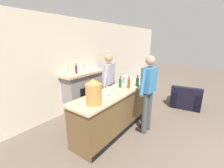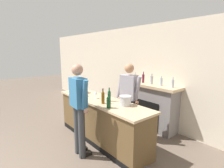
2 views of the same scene
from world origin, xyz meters
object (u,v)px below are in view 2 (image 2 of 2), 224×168
Objects in this scene: person_customer at (79,106)px; ice_bucket_steel at (125,101)px; fireplace_stone at (151,106)px; wine_bottle_cabernet_heavy at (103,97)px; wine_bottle_merlot_tall at (109,95)px; wine_glass_by_dispenser at (85,91)px; person_bartender at (129,98)px; copper_dispenser at (75,84)px; wine_glass_near_bucket at (96,93)px; wine_bottle_chardonnay_pale at (109,101)px.

ice_bucket_steel is at bearing 61.04° from person_customer.
fireplace_stone is 4.88× the size of wine_bottle_cabernet_heavy.
fireplace_stone is 5.21× the size of wine_bottle_merlot_tall.
person_bartender is at bearing 37.83° from wine_glass_by_dispenser.
copper_dispenser reaches higher than wine_bottle_merlot_tall.
wine_bottle_merlot_tall is 0.72m from wine_glass_by_dispenser.
wine_bottle_cabernet_heavy reaches higher than wine_glass_near_bucket.
wine_bottle_chardonnay_pale is at bearing -16.29° from wine_bottle_cabernet_heavy.
wine_glass_near_bucket is (-0.81, -0.15, 0.03)m from ice_bucket_steel.
wine_bottle_merlot_tall is (-0.44, -0.05, 0.03)m from ice_bucket_steel.
person_customer is 6.12× the size of wine_bottle_merlot_tall.
wine_glass_near_bucket is at bearing 6.08° from copper_dispenser.
wine_bottle_cabernet_heavy is at bearing -14.87° from wine_glass_near_bucket.
fireplace_stone is 8.71× the size of wine_glass_near_bucket.
fireplace_stone is at bearing 73.01° from wine_glass_near_bucket.
ice_bucket_steel is at bearing 7.00° from wine_bottle_merlot_tall.
wine_bottle_chardonnay_pale is at bearing -73.60° from person_bartender.
person_bartender is 0.76m from wine_glass_near_bucket.
copper_dispenser is at bearing -153.87° from person_bartender.
fireplace_stone is at bearing 63.69° from wine_glass_by_dispenser.
ice_bucket_steel is 0.47m from wine_bottle_cabernet_heavy.
wine_glass_by_dispenser is (-0.75, 0.03, -0.02)m from wine_bottle_cabernet_heavy.
person_bartender is at bearing 127.51° from ice_bucket_steel.
wine_bottle_merlot_tall is at bearing 14.76° from wine_glass_near_bucket.
fireplace_stone is at bearing 86.75° from wine_bottle_merlot_tall.
wine_bottle_cabernet_heavy is 0.22m from wine_bottle_merlot_tall.
person_customer is 1.32m from copper_dispenser.
wine_bottle_chardonnay_pale is at bearing -80.61° from fireplace_stone.
fireplace_stone reaches higher than ice_bucket_steel.
person_bartender is at bearing 106.40° from wine_bottle_chardonnay_pale.
copper_dispenser is (-1.31, -0.64, 0.23)m from person_bartender.
wine_bottle_chardonnay_pale is 0.76m from wine_glass_near_bucket.
wine_bottle_chardonnay_pale is (1.53, -0.12, -0.11)m from copper_dispenser.
person_customer is at bearing -89.80° from wine_bottle_merlot_tall.
wine_bottle_cabernet_heavy reaches higher than ice_bucket_steel.
fireplace_stone reaches higher than wine_bottle_chardonnay_pale.
fireplace_stone is 1.46m from wine_bottle_merlot_tall.
ice_bucket_steel is at bearing 76.16° from wine_bottle_chardonnay_pale.
wine_bottle_cabernet_heavy is (1.24, -0.03, -0.10)m from copper_dispenser.
wine_bottle_chardonnay_pale is 1.05m from wine_glass_by_dispenser.
fireplace_stone is 2.09m from copper_dispenser.
person_customer is 10.92× the size of wine_glass_by_dispenser.
person_bartender is at bearing 47.79° from wine_glass_near_bucket.
person_bartender reaches higher than wine_glass_near_bucket.
person_customer is at bearing -92.05° from fireplace_stone.
wine_glass_by_dispenser is (-0.69, -0.18, -0.01)m from wine_bottle_merlot_tall.
wine_bottle_merlot_tall reaches higher than wine_glass_by_dispenser.
person_bartender is 0.52m from ice_bucket_steel.
wine_bottle_cabernet_heavy is (-0.07, -0.67, 0.13)m from person_bartender.
wine_bottle_merlot_tall reaches higher than wine_bottle_chardonnay_pale.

